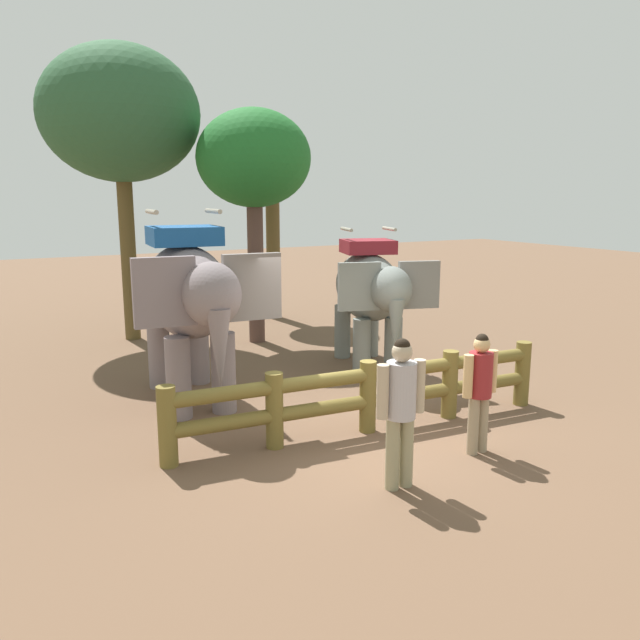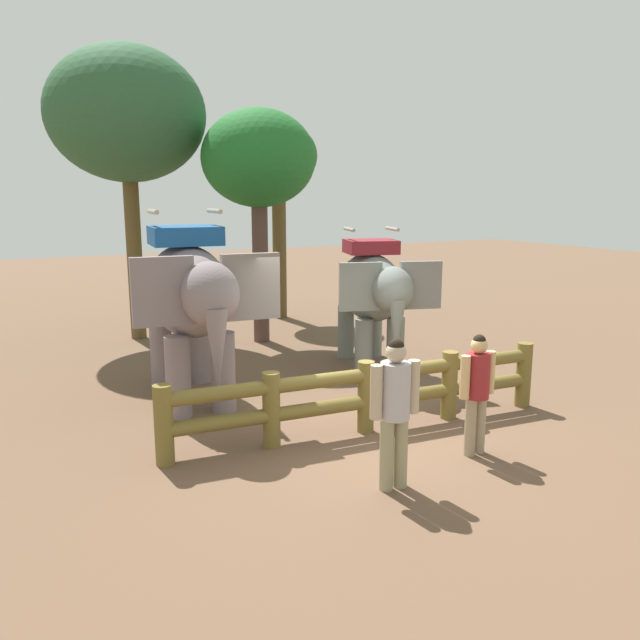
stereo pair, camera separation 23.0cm
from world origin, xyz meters
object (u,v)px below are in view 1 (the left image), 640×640
at_px(elephant_center, 370,291).
at_px(tree_far_left, 272,162).
at_px(tree_back_center, 254,162).
at_px(tourist_woman_in_black, 401,403).
at_px(log_fence, 368,391).
at_px(elephant_near_left, 190,297).
at_px(tree_far_right, 120,115).
at_px(tourist_man_in_blue, 480,385).

xyz_separation_m(elephant_center, tree_far_left, (0.56, 5.72, 2.69)).
xyz_separation_m(elephant_center, tree_back_center, (-1.01, 3.23, 2.55)).
bearing_deg(elephant_center, tourist_woman_in_black, -119.30).
relative_size(log_fence, tourist_woman_in_black, 3.32).
bearing_deg(elephant_near_left, tree_back_center, 53.31).
distance_m(log_fence, tree_far_left, 9.60).
xyz_separation_m(elephant_near_left, tree_far_left, (4.26, 6.08, 2.47)).
bearing_deg(log_fence, elephant_center, 56.40).
height_order(elephant_near_left, tree_far_right, tree_far_right).
bearing_deg(tourist_woman_in_black, log_fence, 68.80).
bearing_deg(elephant_near_left, log_fence, -53.48).
relative_size(elephant_center, tourist_woman_in_black, 1.84).
xyz_separation_m(log_fence, tourist_woman_in_black, (-0.65, -1.68, 0.44)).
relative_size(tourist_man_in_blue, tree_far_left, 0.31).
xyz_separation_m(elephant_near_left, tree_back_center, (2.68, 3.59, 2.33)).
distance_m(log_fence, elephant_center, 3.52).
relative_size(tourist_woman_in_black, tree_far_left, 0.34).
height_order(log_fence, tree_far_left, tree_far_left).
bearing_deg(log_fence, tourist_man_in_blue, -57.47).
distance_m(log_fence, tourist_man_in_blue, 1.64).
height_order(tourist_man_in_blue, tree_far_left, tree_far_left).
distance_m(tourist_man_in_blue, tree_back_center, 8.05).
bearing_deg(elephant_center, log_fence, -123.60).
relative_size(tourist_woman_in_black, tree_back_center, 0.34).
xyz_separation_m(elephant_center, tourist_woman_in_black, (-2.53, -4.50, -0.51)).
bearing_deg(tree_far_right, elephant_near_left, -92.04).
xyz_separation_m(tourist_man_in_blue, tree_back_center, (-0.00, 7.40, 3.16)).
bearing_deg(tourist_woman_in_black, tree_far_right, 95.93).
distance_m(log_fence, tourist_woman_in_black, 1.86).
relative_size(tourist_woman_in_black, tourist_man_in_blue, 1.11).
bearing_deg(elephant_center, tree_far_left, 84.36).
bearing_deg(tree_far_right, tree_far_left, 11.22).
bearing_deg(tree_back_center, tourist_man_in_blue, -89.99).
relative_size(tourist_man_in_blue, tree_back_center, 0.31).
xyz_separation_m(tourist_man_in_blue, tree_far_right, (-2.49, 9.08, 4.17)).
relative_size(elephant_near_left, tourist_woman_in_black, 2.06).
xyz_separation_m(elephant_center, tree_far_right, (-3.50, 4.91, 3.56)).
distance_m(log_fence, tree_back_center, 7.04).
distance_m(elephant_near_left, tourist_woman_in_black, 4.36).
height_order(tourist_woman_in_black, tourist_man_in_blue, tourist_woman_in_black).
height_order(elephant_near_left, tourist_woman_in_black, elephant_near_left).
height_order(log_fence, elephant_near_left, elephant_near_left).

